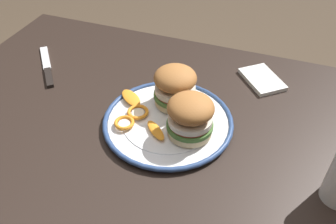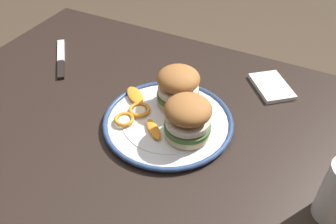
{
  "view_description": "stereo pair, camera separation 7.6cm",
  "coord_description": "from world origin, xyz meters",
  "px_view_note": "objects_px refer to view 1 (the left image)",
  "views": [
    {
      "loc": [
        -0.27,
        0.59,
        1.36
      ],
      "look_at": [
        -0.05,
        -0.01,
        0.81
      ],
      "focal_mm": 37.93,
      "sensor_mm": 36.0,
      "label": 1
    },
    {
      "loc": [
        -0.34,
        0.56,
        1.36
      ],
      "look_at": [
        -0.05,
        -0.01,
        0.81
      ],
      "focal_mm": 37.93,
      "sensor_mm": 36.0,
      "label": 2
    }
  ],
  "objects_px": {
    "dinner_plate": "(168,121)",
    "sandwich_half_right": "(190,116)",
    "sandwich_half_left": "(175,86)",
    "dining_table": "(149,154)",
    "table_knife": "(47,69)"
  },
  "relations": [
    {
      "from": "sandwich_half_left",
      "to": "table_knife",
      "type": "distance_m",
      "value": 0.41
    },
    {
      "from": "dining_table",
      "to": "table_knife",
      "type": "relative_size",
      "value": 6.51
    },
    {
      "from": "dining_table",
      "to": "dinner_plate",
      "type": "bearing_deg",
      "value": -173.27
    },
    {
      "from": "dining_table",
      "to": "sandwich_half_left",
      "type": "xyz_separation_m",
      "value": [
        -0.04,
        -0.07,
        0.19
      ]
    },
    {
      "from": "dinner_plate",
      "to": "sandwich_half_right",
      "type": "relative_size",
      "value": 2.24
    },
    {
      "from": "dinner_plate",
      "to": "table_knife",
      "type": "bearing_deg",
      "value": -13.45
    },
    {
      "from": "dining_table",
      "to": "dinner_plate",
      "type": "xyz_separation_m",
      "value": [
        -0.05,
        -0.01,
        0.13
      ]
    },
    {
      "from": "sandwich_half_left",
      "to": "sandwich_half_right",
      "type": "xyz_separation_m",
      "value": [
        -0.07,
        0.09,
        0.0
      ]
    },
    {
      "from": "dining_table",
      "to": "table_knife",
      "type": "bearing_deg",
      "value": -16.13
    },
    {
      "from": "dining_table",
      "to": "sandwich_half_right",
      "type": "distance_m",
      "value": 0.22
    },
    {
      "from": "sandwich_half_right",
      "to": "table_knife",
      "type": "distance_m",
      "value": 0.5
    },
    {
      "from": "sandwich_half_right",
      "to": "table_knife",
      "type": "xyz_separation_m",
      "value": [
        0.48,
        -0.12,
        -0.07
      ]
    },
    {
      "from": "dinner_plate",
      "to": "sandwich_half_right",
      "type": "height_order",
      "value": "sandwich_half_right"
    },
    {
      "from": "dinner_plate",
      "to": "dining_table",
      "type": "bearing_deg",
      "value": 6.73
    },
    {
      "from": "sandwich_half_left",
      "to": "dining_table",
      "type": "bearing_deg",
      "value": 58.37
    }
  ]
}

